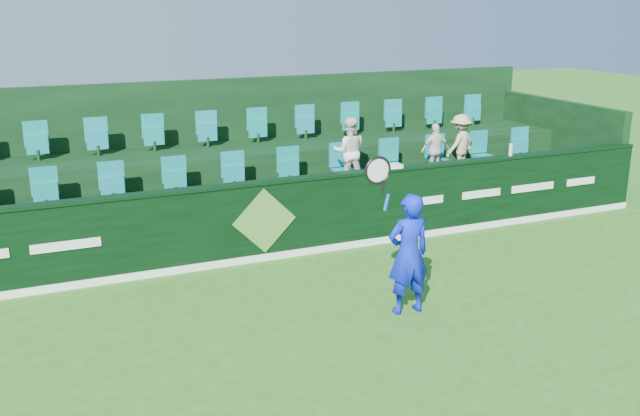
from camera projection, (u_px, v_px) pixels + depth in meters
name	position (u px, v px, depth m)	size (l,w,h in m)	color
ground	(373.00, 366.00, 8.47)	(60.00, 60.00, 0.00)	#286417
sponsor_hoarding	(262.00, 220.00, 11.81)	(16.00, 0.25, 1.35)	black
stand_tier_front	(243.00, 218.00, 12.85)	(16.00, 2.00, 0.80)	black
stand_tier_back	(214.00, 182.00, 14.46)	(16.00, 1.80, 1.30)	black
stand_rear	(207.00, 150.00, 14.69)	(16.00, 4.10, 2.60)	black
seat_row_front	(235.00, 176.00, 13.01)	(13.50, 0.50, 0.60)	#127A85
seat_row_back	(208.00, 133.00, 14.46)	(13.50, 0.50, 0.60)	#127A85
tennis_player	(408.00, 253.00, 9.71)	(1.10, 0.42, 2.33)	#0B1DCA
spectator_left	(349.00, 152.00, 13.39)	(0.63, 0.49, 1.30)	silver
spectator_middle	(435.00, 150.00, 14.16)	(0.62, 0.26, 1.06)	silver
spectator_right	(460.00, 144.00, 14.36)	(0.78, 0.45, 1.20)	tan
towel	(390.00, 166.00, 12.53)	(0.38, 0.25, 0.06)	white
drinks_bottle	(511.00, 150.00, 13.50)	(0.07, 0.07, 0.23)	silver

